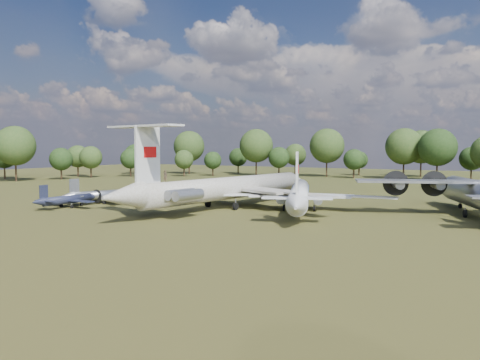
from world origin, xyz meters
The scene contains 6 objects.
ground centered at (0.00, 0.00, 0.00)m, with size 300.00×300.00×0.00m, color #233511.
il62_airliner centered at (1.08, 3.77, 2.46)m, with size 38.56×50.13×4.92m, color silver, non-canonical shape.
tu104_jet centered at (12.35, 5.86, 1.94)m, with size 29.03×38.70×3.87m, color silver, non-canonical shape.
small_prop_west centered at (-21.33, -9.36, 0.99)m, with size 9.88×13.48×1.98m, color black, non-canonical shape.
small_prop_northwest centered at (-20.90, -2.29, 1.11)m, with size 11.09×15.12×2.22m, color #A3A6AB, non-canonical shape.
person_on_il62 centered at (-1.04, -9.83, 5.75)m, with size 0.61×0.40×1.66m, color olive.
Camera 1 is at (39.64, -60.57, 9.70)m, focal length 35.00 mm.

